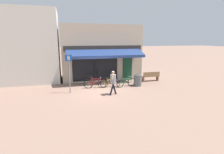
{
  "coord_description": "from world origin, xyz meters",
  "views": [
    {
      "loc": [
        -2.46,
        -12.05,
        3.72
      ],
      "look_at": [
        0.73,
        -0.09,
        1.05
      ],
      "focal_mm": 28.0,
      "sensor_mm": 36.0,
      "label": 1
    }
  ],
  "objects_px": {
    "pedestrian_adult": "(113,80)",
    "litter_bin": "(138,80)",
    "parking_sign": "(69,70)",
    "park_bench": "(151,76)",
    "bicycle_orange": "(110,83)",
    "bicycle_green": "(126,82)",
    "bicycle_red": "(95,83)"
  },
  "relations": [
    {
      "from": "park_bench",
      "to": "bicycle_red",
      "type": "bearing_deg",
      "value": -170.98
    },
    {
      "from": "bicycle_green",
      "to": "litter_bin",
      "type": "xyz_separation_m",
      "value": [
        1.02,
        -0.0,
        0.15
      ]
    },
    {
      "from": "bicycle_red",
      "to": "litter_bin",
      "type": "distance_m",
      "value": 3.47
    },
    {
      "from": "bicycle_red",
      "to": "bicycle_green",
      "type": "bearing_deg",
      "value": -0.25
    },
    {
      "from": "bicycle_red",
      "to": "parking_sign",
      "type": "xyz_separation_m",
      "value": [
        -1.93,
        -0.82,
        1.29
      ]
    },
    {
      "from": "bicycle_red",
      "to": "bicycle_green",
      "type": "xyz_separation_m",
      "value": [
        2.44,
        -0.25,
        -0.03
      ]
    },
    {
      "from": "bicycle_green",
      "to": "pedestrian_adult",
      "type": "relative_size",
      "value": 1.01
    },
    {
      "from": "pedestrian_adult",
      "to": "litter_bin",
      "type": "bearing_deg",
      "value": -143.31
    },
    {
      "from": "bicycle_orange",
      "to": "pedestrian_adult",
      "type": "height_order",
      "value": "pedestrian_adult"
    },
    {
      "from": "park_bench",
      "to": "pedestrian_adult",
      "type": "bearing_deg",
      "value": -147.16
    },
    {
      "from": "bicycle_orange",
      "to": "parking_sign",
      "type": "height_order",
      "value": "parking_sign"
    },
    {
      "from": "bicycle_green",
      "to": "pedestrian_adult",
      "type": "bearing_deg",
      "value": -145.51
    },
    {
      "from": "bicycle_green",
      "to": "pedestrian_adult",
      "type": "distance_m",
      "value": 2.4
    },
    {
      "from": "bicycle_orange",
      "to": "park_bench",
      "type": "relative_size",
      "value": 1.02
    },
    {
      "from": "bicycle_orange",
      "to": "litter_bin",
      "type": "xyz_separation_m",
      "value": [
        2.28,
        -0.19,
        0.16
      ]
    },
    {
      "from": "parking_sign",
      "to": "park_bench",
      "type": "distance_m",
      "value": 7.49
    },
    {
      "from": "parking_sign",
      "to": "bicycle_green",
      "type": "bearing_deg",
      "value": 7.43
    },
    {
      "from": "litter_bin",
      "to": "bicycle_green",
      "type": "bearing_deg",
      "value": 179.92
    },
    {
      "from": "bicycle_red",
      "to": "litter_bin",
      "type": "relative_size",
      "value": 1.79
    },
    {
      "from": "park_bench",
      "to": "litter_bin",
      "type": "bearing_deg",
      "value": -147.23
    },
    {
      "from": "park_bench",
      "to": "bicycle_green",
      "type": "bearing_deg",
      "value": -158.03
    },
    {
      "from": "litter_bin",
      "to": "pedestrian_adult",
      "type": "bearing_deg",
      "value": -145.84
    },
    {
      "from": "bicycle_orange",
      "to": "park_bench",
      "type": "distance_m",
      "value": 4.2
    },
    {
      "from": "litter_bin",
      "to": "parking_sign",
      "type": "height_order",
      "value": "parking_sign"
    },
    {
      "from": "parking_sign",
      "to": "park_bench",
      "type": "bearing_deg",
      "value": 13.91
    },
    {
      "from": "bicycle_orange",
      "to": "bicycle_green",
      "type": "height_order",
      "value": "bicycle_orange"
    },
    {
      "from": "bicycle_orange",
      "to": "litter_bin",
      "type": "distance_m",
      "value": 2.29
    },
    {
      "from": "pedestrian_adult",
      "to": "park_bench",
      "type": "height_order",
      "value": "pedestrian_adult"
    },
    {
      "from": "bicycle_green",
      "to": "parking_sign",
      "type": "height_order",
      "value": "parking_sign"
    },
    {
      "from": "pedestrian_adult",
      "to": "litter_bin",
      "type": "relative_size",
      "value": 1.65
    },
    {
      "from": "bicycle_orange",
      "to": "bicycle_green",
      "type": "xyz_separation_m",
      "value": [
        1.26,
        -0.19,
        0.01
      ]
    },
    {
      "from": "bicycle_red",
      "to": "park_bench",
      "type": "distance_m",
      "value": 5.34
    }
  ]
}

